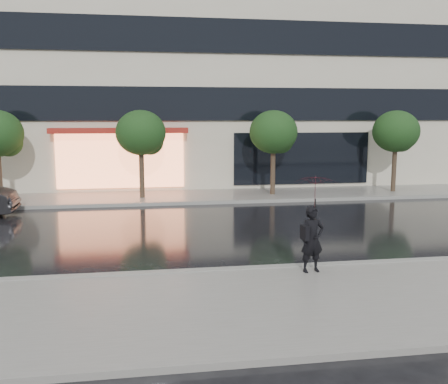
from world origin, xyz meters
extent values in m
plane|color=black|center=(0.00, 0.00, 0.00)|extent=(120.00, 120.00, 0.00)
cube|color=slate|center=(0.00, -3.25, 0.06)|extent=(60.00, 4.50, 0.12)
cube|color=slate|center=(0.00, 10.25, 0.06)|extent=(60.00, 3.50, 0.12)
cube|color=gray|center=(0.00, -1.00, 0.07)|extent=(60.00, 0.25, 0.14)
cube|color=gray|center=(0.00, 8.50, 0.07)|extent=(60.00, 0.25, 0.14)
cube|color=beige|center=(0.00, 18.00, 9.00)|extent=(30.00, 12.00, 18.00)
cube|color=black|center=(0.00, 11.94, 4.30)|extent=(28.00, 0.12, 1.60)
cube|color=black|center=(0.00, 11.94, 7.50)|extent=(28.00, 0.12, 1.60)
cube|color=#FF8C59|center=(-4.00, 11.92, 1.60)|extent=(6.00, 0.10, 2.60)
cube|color=maroon|center=(-4.00, 11.59, 3.05)|extent=(6.40, 0.70, 0.25)
cube|color=black|center=(5.00, 11.94, 1.60)|extent=(7.00, 0.10, 2.60)
cylinder|color=#33261C|center=(-9.00, 10.00, 1.10)|extent=(0.22, 0.22, 2.20)
sphere|color=#193113|center=(-8.60, 10.20, 2.60)|extent=(1.20, 1.20, 1.20)
cylinder|color=#33261C|center=(-3.00, 10.00, 1.10)|extent=(0.22, 0.22, 2.20)
ellipsoid|color=#193113|center=(-3.00, 10.00, 3.00)|extent=(2.20, 2.20, 1.98)
sphere|color=#193113|center=(-2.60, 10.20, 2.60)|extent=(1.20, 1.20, 1.20)
cylinder|color=#33261C|center=(3.00, 10.00, 1.10)|extent=(0.22, 0.22, 2.20)
ellipsoid|color=#193113|center=(3.00, 10.00, 3.00)|extent=(2.20, 2.20, 1.98)
sphere|color=#193113|center=(3.40, 10.20, 2.60)|extent=(1.20, 1.20, 1.20)
cylinder|color=#33261C|center=(9.00, 10.00, 1.10)|extent=(0.22, 0.22, 2.20)
ellipsoid|color=#193113|center=(9.00, 10.00, 3.00)|extent=(2.20, 2.20, 1.98)
sphere|color=#193113|center=(9.40, 10.20, 2.60)|extent=(1.20, 1.20, 1.20)
imported|color=black|center=(0.99, -1.50, 0.90)|extent=(0.62, 0.46, 1.55)
imported|color=#350913|center=(1.04, -1.49, 1.96)|extent=(1.10, 1.12, 0.88)
cylinder|color=black|center=(1.04, -1.49, 1.47)|extent=(0.02, 0.02, 0.78)
cube|color=black|center=(0.78, -1.59, 1.08)|extent=(0.15, 0.30, 0.33)
camera|label=1|loc=(-2.78, -12.34, 3.75)|focal=40.00mm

